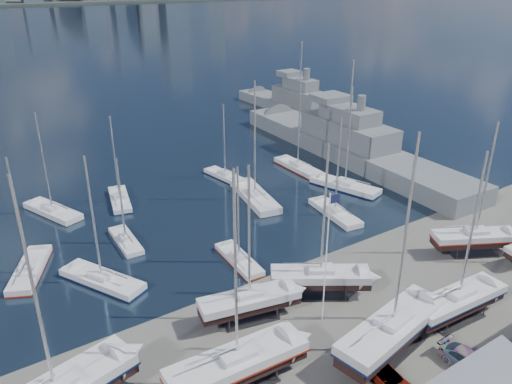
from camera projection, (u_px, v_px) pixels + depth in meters
ground at (334, 324)px, 46.30m from camera, size 1400.00×1400.00×0.00m
sailboat_cradle_1 at (237, 363)px, 38.61m from camera, size 11.64×3.81×18.38m
sailboat_cradle_2 at (249, 301)px, 46.22m from camera, size 9.83×4.54×15.52m
sailboat_cradle_3 at (392, 329)px, 42.19m from camera, size 12.74×5.54×19.63m
sailboat_cradle_4 at (320, 277)px, 49.79m from camera, size 9.75×7.71×16.07m
sailboat_cradle_5 at (458, 300)px, 46.18m from camera, size 10.52×3.53×16.69m
sailboat_cradle_6 at (475, 238)px, 57.18m from camera, size 9.90×6.99×15.78m
sailboat_moored_1 at (30, 271)px, 54.09m from camera, size 6.37×9.56×13.96m
sailboat_moored_2 at (53, 212)px, 67.33m from camera, size 6.02×10.07×14.70m
sailboat_moored_3 at (102, 281)px, 52.29m from camera, size 7.01×10.12×14.87m
sailboat_moored_4 at (126, 241)px, 59.98m from camera, size 2.50×7.66×11.42m
sailboat_moored_5 at (120, 200)px, 70.78m from camera, size 4.44×9.13×13.15m
sailboat_moored_6 at (239, 260)px, 56.05m from camera, size 2.84×8.22×12.07m
sailboat_moored_7 at (255, 198)px, 71.48m from camera, size 5.59×12.27×17.89m
sailboat_moored_8 at (225, 177)px, 79.03m from camera, size 3.55×8.65×12.56m
sailboat_moored_9 at (335, 213)px, 66.90m from camera, size 3.88×9.63×14.13m
sailboat_moored_10 at (345, 187)px, 75.15m from camera, size 6.11×11.26×16.22m
sailboat_moored_11 at (298, 168)px, 82.64m from camera, size 2.95×10.02×14.92m
naval_ship_east at (347, 147)px, 88.13m from camera, size 10.97×53.76×18.81m
naval_ship_west at (299, 107)px, 114.21m from camera, size 7.15×41.36×17.72m
car_c at (389, 379)px, 39.23m from camera, size 2.63×4.82×1.28m
car_d at (470, 362)px, 40.71m from camera, size 2.34×5.40×1.55m
flagpole at (327, 249)px, 43.95m from camera, size 1.15×0.12×13.02m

